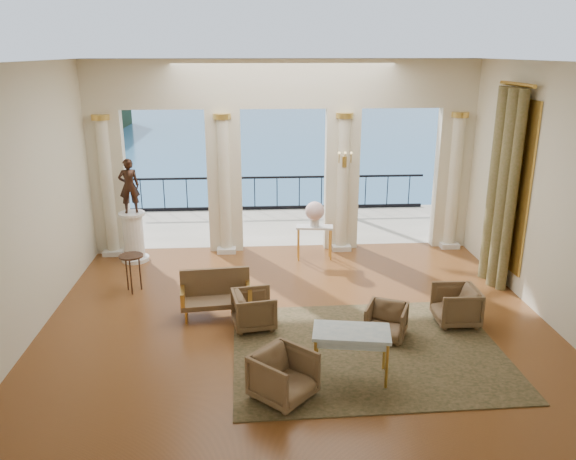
{
  "coord_description": "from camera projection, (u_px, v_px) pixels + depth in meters",
  "views": [
    {
      "loc": [
        -0.74,
        -9.24,
        4.68
      ],
      "look_at": [
        -0.1,
        0.6,
        1.51
      ],
      "focal_mm": 35.0,
      "sensor_mm": 36.0,
      "label": 1
    }
  ],
  "objects": [
    {
      "name": "console_table",
      "position": [
        314.0,
        232.0,
        12.99
      ],
      "size": [
        0.88,
        0.43,
        0.8
      ],
      "rotation": [
        0.0,
        0.0,
        -0.13
      ],
      "color": "silver",
      "rests_on": "ground"
    },
    {
      "name": "sea",
      "position": [
        258.0,
        141.0,
        69.09
      ],
      "size": [
        160.0,
        160.0,
        0.0
      ],
      "primitive_type": "plane",
      "color": "#1D5186",
      "rests_on": "ground"
    },
    {
      "name": "side_table",
      "position": [
        131.0,
        260.0,
        11.2
      ],
      "size": [
        0.48,
        0.48,
        0.78
      ],
      "color": "black",
      "rests_on": "ground"
    },
    {
      "name": "armchair_b",
      "position": [
        386.0,
        320.0,
        9.47
      ],
      "size": [
        0.83,
        0.81,
        0.66
      ],
      "primitive_type": "imported",
      "rotation": [
        0.0,
        0.0,
        -0.42
      ],
      "color": "#46361F",
      "rests_on": "ground"
    },
    {
      "name": "statue",
      "position": [
        129.0,
        186.0,
        12.53
      ],
      "size": [
        0.51,
        0.4,
        1.24
      ],
      "primitive_type": "imported",
      "rotation": [
        0.0,
        0.0,
        3.41
      ],
      "color": "black",
      "rests_on": "pedestal"
    },
    {
      "name": "floor",
      "position": [
        296.0,
        318.0,
        10.26
      ],
      "size": [
        9.0,
        9.0,
        0.0
      ],
      "primitive_type": "plane",
      "color": "#4C2C13",
      "rests_on": "ground"
    },
    {
      "name": "armchair_d",
      "position": [
        254.0,
        308.0,
        9.83
      ],
      "size": [
        0.77,
        0.81,
        0.73
      ],
      "primitive_type": "imported",
      "rotation": [
        0.0,
        0.0,
        1.73
      ],
      "color": "#46361F",
      "rests_on": "ground"
    },
    {
      "name": "settee",
      "position": [
        216.0,
        293.0,
        10.29
      ],
      "size": [
        1.33,
        0.67,
        0.85
      ],
      "rotation": [
        0.0,
        0.0,
        0.1
      ],
      "color": "#46361F",
      "rests_on": "ground"
    },
    {
      "name": "wall_sconce",
      "position": [
        345.0,
        161.0,
        12.99
      ],
      "size": [
        0.3,
        0.11,
        0.33
      ],
      "color": "gold",
      "rests_on": "arcade"
    },
    {
      "name": "window_frame",
      "position": [
        511.0,
        184.0,
        11.31
      ],
      "size": [
        0.04,
        1.6,
        3.4
      ],
      "primitive_type": "cube",
      "color": "gold",
      "rests_on": "room_walls"
    },
    {
      "name": "pedestal",
      "position": [
        134.0,
        238.0,
        12.91
      ],
      "size": [
        0.63,
        0.63,
        1.16
      ],
      "color": "silver",
      "rests_on": "ground"
    },
    {
      "name": "urn",
      "position": [
        315.0,
        212.0,
        12.85
      ],
      "size": [
        0.44,
        0.44,
        0.58
      ],
      "color": "silver",
      "rests_on": "console_table"
    },
    {
      "name": "balustrade",
      "position": [
        277.0,
        196.0,
        17.16
      ],
      "size": [
        9.0,
        0.06,
        1.03
      ],
      "color": "black",
      "rests_on": "terrace"
    },
    {
      "name": "armchair_c",
      "position": [
        456.0,
        304.0,
        9.97
      ],
      "size": [
        0.7,
        0.74,
        0.75
      ],
      "primitive_type": "imported",
      "rotation": [
        0.0,
        0.0,
        -1.59
      ],
      "color": "#46361F",
      "rests_on": "ground"
    },
    {
      "name": "headland",
      "position": [
        35.0,
        109.0,
        75.84
      ],
      "size": [
        22.0,
        18.0,
        6.0
      ],
      "primitive_type": "cube",
      "color": "black",
      "rests_on": "sea"
    },
    {
      "name": "palm_tree",
      "position": [
        350.0,
        72.0,
        15.4
      ],
      "size": [
        2.0,
        2.0,
        4.5
      ],
      "color": "#4C3823",
      "rests_on": "terrace"
    },
    {
      "name": "armchair_a",
      "position": [
        284.0,
        374.0,
        7.79
      ],
      "size": [
        1.03,
        1.03,
        0.77
      ],
      "primitive_type": "imported",
      "rotation": [
        0.0,
        0.0,
        0.81
      ],
      "color": "#46361F",
      "rests_on": "ground"
    },
    {
      "name": "curtain",
      "position": [
        502.0,
        188.0,
        11.32
      ],
      "size": [
        0.33,
        1.4,
        4.09
      ],
      "color": "brown",
      "rests_on": "ground"
    },
    {
      "name": "room_walls",
      "position": [
        302.0,
        177.0,
        8.31
      ],
      "size": [
        9.0,
        9.0,
        9.0
      ],
      "color": "beige",
      "rests_on": "ground"
    },
    {
      "name": "terrace",
      "position": [
        280.0,
        226.0,
        15.78
      ],
      "size": [
        10.0,
        3.6,
        0.1
      ],
      "primitive_type": "cube",
      "color": "#A19A85",
      "rests_on": "ground"
    },
    {
      "name": "game_table",
      "position": [
        351.0,
        336.0,
        8.21
      ],
      "size": [
        1.21,
        0.79,
        0.77
      ],
      "rotation": [
        0.0,
        0.0,
        -0.17
      ],
      "color": "#91ACB7",
      "rests_on": "ground"
    },
    {
      "name": "rug",
      "position": [
        368.0,
        350.0,
        9.14
      ],
      "size": [
        4.42,
        3.47,
        0.02
      ],
      "primitive_type": "cube",
      "rotation": [
        0.0,
        0.0,
        0.02
      ],
      "color": "#282E18",
      "rests_on": "ground"
    },
    {
      "name": "arcade",
      "position": [
        284.0,
        144.0,
        13.1
      ],
      "size": [
        9.0,
        0.56,
        4.5
      ],
      "color": "beige",
      "rests_on": "ground"
    }
  ]
}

